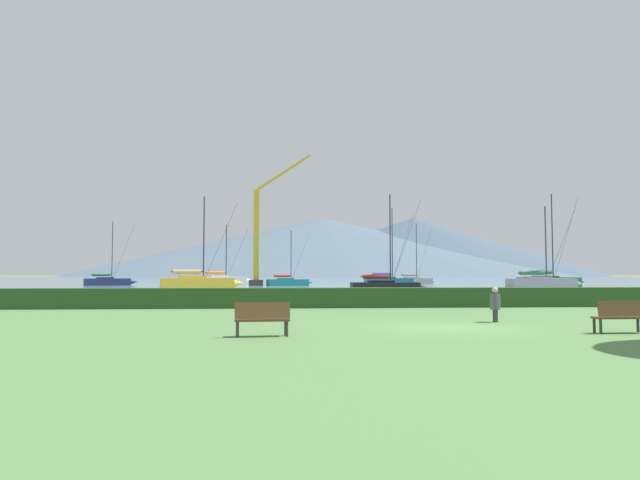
{
  "coord_description": "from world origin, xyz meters",
  "views": [
    {
      "loc": [
        -5.55,
        -18.25,
        1.74
      ],
      "look_at": [
        -0.78,
        46.47,
        5.52
      ],
      "focal_mm": 32.21,
      "sensor_mm": 36.0,
      "label": 1
    }
  ],
  "objects_px": {
    "park_bench_near_path": "(621,315)",
    "sailboat_slip_2": "(198,282)",
    "sailboat_slip_1": "(223,280)",
    "sailboat_slip_6": "(549,281)",
    "sailboat_slip_12": "(542,283)",
    "park_bench_under_tree": "(262,317)",
    "dock_crane": "(259,241)",
    "person_seated_viewer": "(495,303)",
    "sailboat_slip_0": "(108,281)",
    "sailboat_slip_3": "(389,281)",
    "sailboat_slip_11": "(288,282)",
    "sailboat_slip_4": "(414,280)",
    "sailboat_slip_5": "(386,286)"
  },
  "relations": [
    {
      "from": "park_bench_near_path",
      "to": "sailboat_slip_2",
      "type": "bearing_deg",
      "value": 110.31
    },
    {
      "from": "sailboat_slip_1",
      "to": "sailboat_slip_6",
      "type": "xyz_separation_m",
      "value": [
        44.12,
        -20.13,
        0.04
      ]
    },
    {
      "from": "sailboat_slip_12",
      "to": "park_bench_under_tree",
      "type": "bearing_deg",
      "value": -121.31
    },
    {
      "from": "park_bench_under_tree",
      "to": "dock_crane",
      "type": "relative_size",
      "value": 0.08
    },
    {
      "from": "park_bench_near_path",
      "to": "sailboat_slip_6",
      "type": "bearing_deg",
      "value": 64.75
    },
    {
      "from": "park_bench_near_path",
      "to": "park_bench_under_tree",
      "type": "xyz_separation_m",
      "value": [
        -10.38,
        -0.1,
        -0.0
      ]
    },
    {
      "from": "sailboat_slip_1",
      "to": "sailboat_slip_2",
      "type": "height_order",
      "value": "sailboat_slip_2"
    },
    {
      "from": "park_bench_near_path",
      "to": "person_seated_viewer",
      "type": "bearing_deg",
      "value": 117.34
    },
    {
      "from": "sailboat_slip_6",
      "to": "person_seated_viewer",
      "type": "xyz_separation_m",
      "value": [
        -27.58,
        -52.37,
        -0.06
      ]
    },
    {
      "from": "sailboat_slip_0",
      "to": "dock_crane",
      "type": "distance_m",
      "value": 22.56
    },
    {
      "from": "sailboat_slip_3",
      "to": "park_bench_under_tree",
      "type": "height_order",
      "value": "sailboat_slip_3"
    },
    {
      "from": "sailboat_slip_6",
      "to": "sailboat_slip_11",
      "type": "height_order",
      "value": "sailboat_slip_6"
    },
    {
      "from": "sailboat_slip_0",
      "to": "sailboat_slip_12",
      "type": "distance_m",
      "value": 58.61
    },
    {
      "from": "park_bench_under_tree",
      "to": "dock_crane",
      "type": "distance_m",
      "value": 67.33
    },
    {
      "from": "sailboat_slip_3",
      "to": "sailboat_slip_2",
      "type": "bearing_deg",
      "value": -150.73
    },
    {
      "from": "sailboat_slip_2",
      "to": "person_seated_viewer",
      "type": "xyz_separation_m",
      "value": [
        16.49,
        -43.8,
        -0.06
      ]
    },
    {
      "from": "sailboat_slip_1",
      "to": "park_bench_under_tree",
      "type": "distance_m",
      "value": 77.1
    },
    {
      "from": "sailboat_slip_0",
      "to": "sailboat_slip_12",
      "type": "relative_size",
      "value": 0.99
    },
    {
      "from": "sailboat_slip_4",
      "to": "person_seated_viewer",
      "type": "distance_m",
      "value": 75.73
    },
    {
      "from": "sailboat_slip_3",
      "to": "sailboat_slip_4",
      "type": "height_order",
      "value": "sailboat_slip_3"
    },
    {
      "from": "sailboat_slip_0",
      "to": "sailboat_slip_1",
      "type": "height_order",
      "value": "sailboat_slip_1"
    },
    {
      "from": "park_bench_under_tree",
      "to": "dock_crane",
      "type": "bearing_deg",
      "value": 86.91
    },
    {
      "from": "sailboat_slip_2",
      "to": "sailboat_slip_12",
      "type": "distance_m",
      "value": 38.55
    },
    {
      "from": "sailboat_slip_2",
      "to": "sailboat_slip_12",
      "type": "relative_size",
      "value": 1.09
    },
    {
      "from": "sailboat_slip_4",
      "to": "sailboat_slip_6",
      "type": "xyz_separation_m",
      "value": [
        12.62,
        -21.87,
        0.16
      ]
    },
    {
      "from": "dock_crane",
      "to": "person_seated_viewer",
      "type": "bearing_deg",
      "value": -80.51
    },
    {
      "from": "sailboat_slip_5",
      "to": "sailboat_slip_12",
      "type": "relative_size",
      "value": 0.94
    },
    {
      "from": "sailboat_slip_4",
      "to": "person_seated_viewer",
      "type": "height_order",
      "value": "sailboat_slip_4"
    },
    {
      "from": "park_bench_near_path",
      "to": "park_bench_under_tree",
      "type": "distance_m",
      "value": 10.38
    },
    {
      "from": "sailboat_slip_4",
      "to": "park_bench_under_tree",
      "type": "bearing_deg",
      "value": -112.13
    },
    {
      "from": "sailboat_slip_5",
      "to": "sailboat_slip_1",
      "type": "bearing_deg",
      "value": 113.36
    },
    {
      "from": "sailboat_slip_5",
      "to": "sailboat_slip_11",
      "type": "relative_size",
      "value": 1.13
    },
    {
      "from": "sailboat_slip_1",
      "to": "sailboat_slip_4",
      "type": "relative_size",
      "value": 0.94
    },
    {
      "from": "sailboat_slip_1",
      "to": "person_seated_viewer",
      "type": "bearing_deg",
      "value": -90.74
    },
    {
      "from": "sailboat_slip_4",
      "to": "park_bench_near_path",
      "type": "distance_m",
      "value": 79.32
    },
    {
      "from": "sailboat_slip_4",
      "to": "dock_crane",
      "type": "relative_size",
      "value": 0.53
    },
    {
      "from": "sailboat_slip_3",
      "to": "park_bench_near_path",
      "type": "bearing_deg",
      "value": -99.96
    },
    {
      "from": "sailboat_slip_2",
      "to": "sailboat_slip_3",
      "type": "xyz_separation_m",
      "value": [
        24.5,
        16.56,
        -0.09
      ]
    },
    {
      "from": "park_bench_under_tree",
      "to": "person_seated_viewer",
      "type": "xyz_separation_m",
      "value": [
        8.2,
        4.14,
        0.16
      ]
    },
    {
      "from": "sailboat_slip_0",
      "to": "sailboat_slip_5",
      "type": "xyz_separation_m",
      "value": [
        34.03,
        -34.54,
        -0.04
      ]
    },
    {
      "from": "sailboat_slip_3",
      "to": "park_bench_under_tree",
      "type": "distance_m",
      "value": 66.51
    },
    {
      "from": "sailboat_slip_2",
      "to": "park_bench_under_tree",
      "type": "relative_size",
      "value": 6.64
    },
    {
      "from": "sailboat_slip_12",
      "to": "park_bench_near_path",
      "type": "xyz_separation_m",
      "value": [
        -19.87,
        -46.83,
        -0.17
      ]
    },
    {
      "from": "sailboat_slip_1",
      "to": "sailboat_slip_5",
      "type": "relative_size",
      "value": 1.08
    },
    {
      "from": "sailboat_slip_6",
      "to": "park_bench_under_tree",
      "type": "height_order",
      "value": "sailboat_slip_6"
    },
    {
      "from": "sailboat_slip_11",
      "to": "park_bench_under_tree",
      "type": "height_order",
      "value": "sailboat_slip_11"
    },
    {
      "from": "sailboat_slip_3",
      "to": "sailboat_slip_4",
      "type": "xyz_separation_m",
      "value": [
        6.95,
        13.88,
        -0.07
      ]
    },
    {
      "from": "sailboat_slip_5",
      "to": "sailboat_slip_11",
      "type": "xyz_separation_m",
      "value": [
        -8.12,
        30.45,
        -0.03
      ]
    },
    {
      "from": "sailboat_slip_0",
      "to": "person_seated_viewer",
      "type": "distance_m",
      "value": 72.5
    },
    {
      "from": "dock_crane",
      "to": "park_bench_under_tree",
      "type": "bearing_deg",
      "value": -88.03
    }
  ]
}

